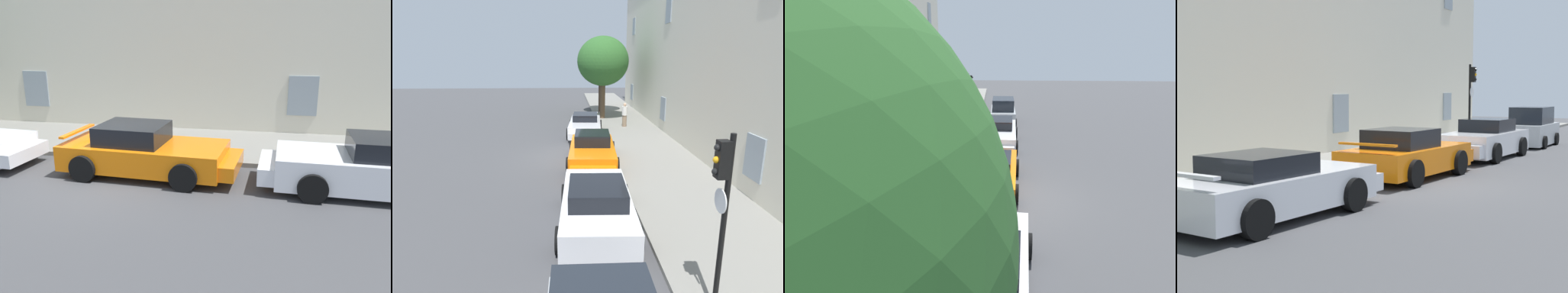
% 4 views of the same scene
% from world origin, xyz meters
% --- Properties ---
extents(ground_plane, '(80.00, 80.00, 0.00)m').
position_xyz_m(ground_plane, '(0.00, 0.00, 0.00)').
color(ground_plane, '#444447').
extents(sidewalk, '(60.00, 4.09, 0.14)m').
position_xyz_m(sidewalk, '(0.00, 4.18, 0.07)').
color(sidewalk, gray).
rests_on(sidewalk, ground).
extents(sportscar_red_lead, '(5.15, 2.44, 1.32)m').
position_xyz_m(sportscar_red_lead, '(-5.05, 1.05, 0.60)').
color(sportscar_red_lead, white).
rests_on(sportscar_red_lead, ground).
extents(sportscar_yellow_flank, '(5.04, 2.46, 1.43)m').
position_xyz_m(sportscar_yellow_flank, '(1.09, 1.09, 0.64)').
color(sportscar_yellow_flank, orange).
rests_on(sportscar_yellow_flank, ground).
extents(sportscar_white_middle, '(5.17, 2.34, 1.44)m').
position_xyz_m(sportscar_white_middle, '(6.74, 0.81, 0.64)').
color(sportscar_white_middle, white).
rests_on(sportscar_white_middle, ground).
extents(hatchback_parked, '(3.70, 1.89, 1.76)m').
position_xyz_m(hatchback_parked, '(12.50, 0.46, 0.79)').
color(hatchback_parked, '#B2B7BC').
rests_on(hatchback_parked, ground).
extents(traffic_light, '(0.44, 0.36, 3.49)m').
position_xyz_m(traffic_light, '(10.69, 2.66, 2.52)').
color(traffic_light, black).
rests_on(traffic_light, sidewalk).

